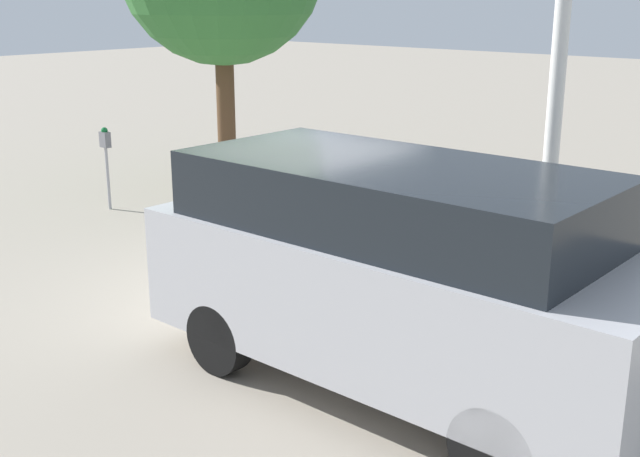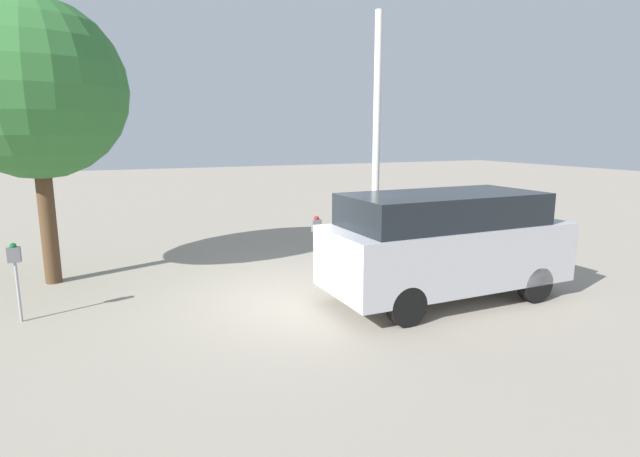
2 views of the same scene
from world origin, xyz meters
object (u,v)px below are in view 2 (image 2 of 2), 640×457
(parked_van, at_px, (445,242))
(lamp_post, at_px, (376,181))
(parking_meter_far, at_px, (15,264))
(street_tree, at_px, (34,90))
(parking_meter_near, at_px, (317,235))

(parked_van, bearing_deg, lamp_post, 88.41)
(parking_meter_far, height_order, parked_van, parked_van)
(lamp_post, distance_m, street_tree, 7.62)
(parking_meter_near, height_order, street_tree, street_tree)
(parked_van, relative_size, street_tree, 0.81)
(parking_meter_near, distance_m, street_tree, 6.52)
(parked_van, xyz_separation_m, street_tree, (-7.12, 4.41, 2.96))
(parking_meter_far, bearing_deg, parked_van, -11.18)
(lamp_post, height_order, parked_van, lamp_post)
(parking_meter_far, relative_size, parked_van, 0.29)
(parking_meter_far, relative_size, lamp_post, 0.23)
(parking_meter_far, xyz_separation_m, lamp_post, (7.53, 0.80, 1.07))
(lamp_post, relative_size, street_tree, 1.00)
(lamp_post, xyz_separation_m, parked_van, (-0.06, -2.80, -0.96))
(parking_meter_near, relative_size, street_tree, 0.26)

